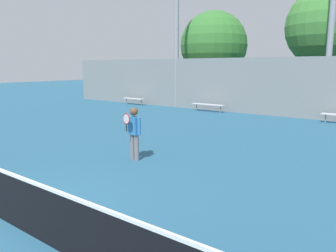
{
  "coord_description": "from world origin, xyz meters",
  "views": [
    {
      "loc": [
        5.75,
        -2.59,
        2.7
      ],
      "look_at": [
        -0.32,
        5.45,
        0.87
      ],
      "focal_mm": 35.0,
      "sensor_mm": 36.0,
      "label": 1
    }
  ],
  "objects_px": {
    "bench_courtside_far": "(208,105)",
    "tree_dark_dense": "(327,26)",
    "light_pole_near_left": "(177,3)",
    "bench_adjacent_court": "(134,99)",
    "tree_green_tall": "(214,45)",
    "tennis_player": "(134,130)"
  },
  "relations": [
    {
      "from": "bench_adjacent_court",
      "to": "tree_dark_dense",
      "type": "xyz_separation_m",
      "value": [
        11.52,
        4.57,
        4.65
      ]
    },
    {
      "from": "light_pole_near_left",
      "to": "tree_green_tall",
      "type": "relative_size",
      "value": 1.81
    },
    {
      "from": "light_pole_near_left",
      "to": "tree_dark_dense",
      "type": "height_order",
      "value": "light_pole_near_left"
    },
    {
      "from": "bench_courtside_far",
      "to": "tree_dark_dense",
      "type": "bearing_deg",
      "value": 40.43
    },
    {
      "from": "bench_adjacent_court",
      "to": "tree_green_tall",
      "type": "distance_m",
      "value": 7.19
    },
    {
      "from": "bench_courtside_far",
      "to": "tree_dark_dense",
      "type": "height_order",
      "value": "tree_dark_dense"
    },
    {
      "from": "tennis_player",
      "to": "light_pole_near_left",
      "type": "distance_m",
      "value": 14.24
    },
    {
      "from": "light_pole_near_left",
      "to": "tree_dark_dense",
      "type": "relative_size",
      "value": 1.63
    },
    {
      "from": "tennis_player",
      "to": "light_pole_near_left",
      "type": "relative_size",
      "value": 0.13
    },
    {
      "from": "light_pole_near_left",
      "to": "tree_green_tall",
      "type": "distance_m",
      "value": 4.73
    },
    {
      "from": "light_pole_near_left",
      "to": "tree_dark_dense",
      "type": "distance_m",
      "value": 9.28
    },
    {
      "from": "bench_adjacent_court",
      "to": "bench_courtside_far",
      "type": "bearing_deg",
      "value": 0.0
    },
    {
      "from": "tennis_player",
      "to": "tree_dark_dense",
      "type": "height_order",
      "value": "tree_dark_dense"
    },
    {
      "from": "tree_green_tall",
      "to": "light_pole_near_left",
      "type": "bearing_deg",
      "value": -97.7
    },
    {
      "from": "tennis_player",
      "to": "bench_adjacent_court",
      "type": "height_order",
      "value": "tennis_player"
    },
    {
      "from": "bench_courtside_far",
      "to": "bench_adjacent_court",
      "type": "height_order",
      "value": "same"
    },
    {
      "from": "tree_green_tall",
      "to": "bench_courtside_far",
      "type": "bearing_deg",
      "value": -63.35
    },
    {
      "from": "tennis_player",
      "to": "tree_dark_dense",
      "type": "xyz_separation_m",
      "value": [
        1.76,
        15.03,
        4.18
      ]
    },
    {
      "from": "bench_adjacent_court",
      "to": "tree_green_tall",
      "type": "height_order",
      "value": "tree_green_tall"
    },
    {
      "from": "tennis_player",
      "to": "light_pole_near_left",
      "type": "bearing_deg",
      "value": 128.88
    },
    {
      "from": "bench_courtside_far",
      "to": "bench_adjacent_court",
      "type": "distance_m",
      "value": 6.16
    },
    {
      "from": "tennis_player",
      "to": "bench_courtside_far",
      "type": "height_order",
      "value": "tennis_player"
    }
  ]
}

